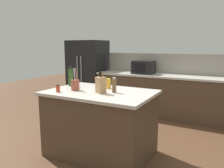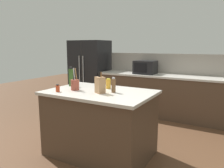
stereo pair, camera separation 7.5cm
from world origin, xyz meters
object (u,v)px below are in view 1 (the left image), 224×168
(microwave, at_px, (143,67))
(knife_block, at_px, (101,85))
(utensil_crock, at_px, (75,85))
(spice_jar_paprika, at_px, (58,89))
(pepper_grinder, at_px, (114,85))
(honey_jar, at_px, (109,84))
(olive_oil_bottle, at_px, (71,77))
(refrigerator, at_px, (88,73))

(microwave, distance_m, knife_block, 2.32)
(utensil_crock, xyz_separation_m, spice_jar_paprika, (-0.13, -0.22, -0.03))
(pepper_grinder, relative_size, honey_jar, 1.37)
(olive_oil_bottle, bearing_deg, spice_jar_paprika, -72.87)
(refrigerator, bearing_deg, utensil_crock, -58.98)
(spice_jar_paprika, height_order, pepper_grinder, pepper_grinder)
(refrigerator, relative_size, olive_oil_bottle, 5.60)
(knife_block, bearing_deg, honey_jar, 129.39)
(utensil_crock, bearing_deg, olive_oil_bottle, 139.10)
(refrigerator, xyz_separation_m, olive_oil_bottle, (1.15, -2.13, 0.23))
(olive_oil_bottle, distance_m, honey_jar, 0.64)
(microwave, xyz_separation_m, spice_jar_paprika, (-0.31, -2.53, -0.10))
(utensil_crock, distance_m, olive_oil_bottle, 0.36)
(olive_oil_bottle, bearing_deg, pepper_grinder, -6.94)
(spice_jar_paprika, bearing_deg, refrigerator, 116.58)
(knife_block, distance_m, pepper_grinder, 0.19)
(spice_jar_paprika, bearing_deg, olive_oil_bottle, 107.13)
(pepper_grinder, xyz_separation_m, honey_jar, (-0.21, 0.21, -0.03))
(refrigerator, xyz_separation_m, spice_jar_paprika, (1.29, -2.58, 0.13))
(refrigerator, distance_m, pepper_grinder, 2.99)
(spice_jar_paprika, distance_m, honey_jar, 0.74)
(utensil_crock, bearing_deg, microwave, 85.58)
(knife_block, distance_m, olive_oil_bottle, 0.73)
(utensil_crock, xyz_separation_m, olive_oil_bottle, (-0.27, 0.23, 0.06))
(utensil_crock, height_order, spice_jar_paprika, utensil_crock)
(microwave, height_order, olive_oil_bottle, olive_oil_bottle)
(refrigerator, distance_m, spice_jar_paprika, 2.89)
(olive_oil_bottle, bearing_deg, microwave, 77.87)
(microwave, height_order, spice_jar_paprika, microwave)
(knife_block, distance_m, utensil_crock, 0.43)
(knife_block, relative_size, honey_jar, 1.89)
(refrigerator, bearing_deg, microwave, -1.84)
(knife_block, height_order, olive_oil_bottle, olive_oil_bottle)
(microwave, xyz_separation_m, pepper_grinder, (0.39, -2.18, -0.05))
(utensil_crock, height_order, olive_oil_bottle, utensil_crock)
(utensil_crock, distance_m, honey_jar, 0.49)
(refrigerator, xyz_separation_m, pepper_grinder, (1.98, -2.23, 0.18))
(knife_block, bearing_deg, refrigerator, 156.15)
(knife_block, bearing_deg, pepper_grinder, 69.94)
(refrigerator, distance_m, utensil_crock, 2.76)
(knife_block, bearing_deg, olive_oil_bottle, -170.00)
(refrigerator, bearing_deg, spice_jar_paprika, -63.42)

